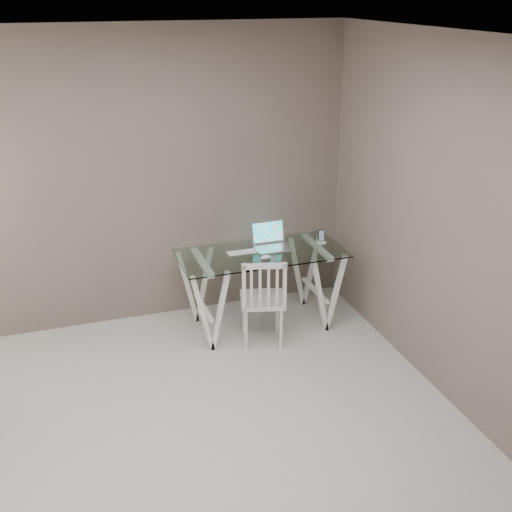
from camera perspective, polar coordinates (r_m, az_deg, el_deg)
The scene contains 7 objects.
room at distance 3.66m, azimuth -6.81°, elevation 2.75°, with size 4.50×4.52×2.71m.
desk at distance 5.93m, azimuth 0.44°, elevation -2.91°, with size 1.50×0.70×0.75m.
chair at distance 5.59m, azimuth 0.64°, elevation -3.74°, with size 0.47×0.47×0.84m.
laptop at distance 5.89m, azimuth 1.30°, elevation 1.32°, with size 0.32×0.28×0.22m.
keyboard at distance 5.77m, azimuth -1.26°, elevation 0.32°, with size 0.28×0.12×0.01m, color silver.
mouse at distance 5.64m, azimuth 0.89°, elevation -0.10°, with size 0.10×0.06×0.03m, color white.
phone_dock at distance 6.02m, azimuth 5.84°, elevation 1.49°, with size 0.07×0.07×0.13m.
Camera 1 is at (-0.75, -3.35, 2.96)m, focal length 45.00 mm.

